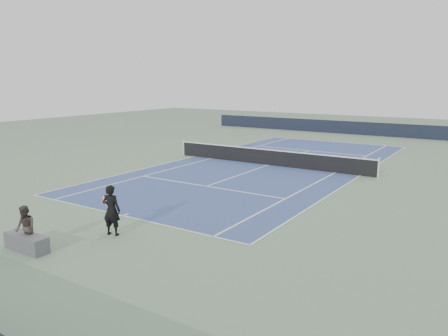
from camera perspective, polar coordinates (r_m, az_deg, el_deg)
The scene contains 7 objects.
ground at distance 26.26m, azimuth 5.80°, elevation 0.38°, with size 80.00×80.00×0.00m, color slate.
court_surface at distance 26.26m, azimuth 5.80°, elevation 0.39°, with size 10.97×23.77×0.01m, color #384E86.
tennis_net at distance 26.17m, azimuth 5.82°, elevation 1.47°, with size 12.90×0.10×1.07m.
windscreen_far at distance 42.73m, azimuth 16.89°, elevation 5.02°, with size 30.00×0.25×1.20m, color black.
tennis_player at distance 14.73m, azimuth -14.49°, elevation -5.33°, with size 0.82×0.61×1.69m.
tennis_ball at distance 14.71m, azimuth -16.19°, elevation -8.78°, with size 0.07×0.07×0.07m, color #C2DE2D.
spectator_bench at distance 14.36m, azimuth -24.45°, elevation -7.94°, with size 1.62×0.77×1.38m.
Camera 1 is at (11.70, -22.97, 5.00)m, focal length 35.00 mm.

